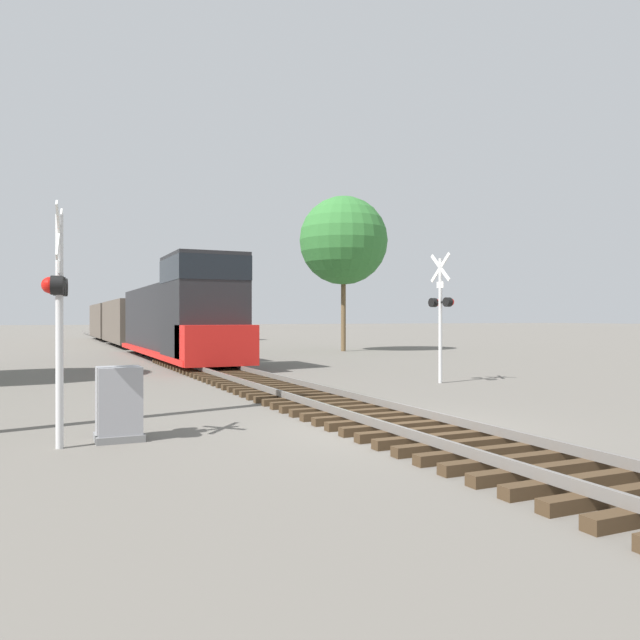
{
  "coord_description": "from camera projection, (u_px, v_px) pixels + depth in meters",
  "views": [
    {
      "loc": [
        -6.14,
        -10.12,
        2.09
      ],
      "look_at": [
        1.25,
        6.23,
        2.04
      ],
      "focal_mm": 35.0,
      "sensor_mm": 36.0,
      "label": 1
    }
  ],
  "objects": [
    {
      "name": "ground_plane",
      "position": [
        396.0,
        429.0,
        11.75
      ],
      "size": [
        400.0,
        400.0,
        0.0
      ],
      "primitive_type": "plane",
      "color": "#666059"
    },
    {
      "name": "rail_track_bed",
      "position": [
        396.0,
        422.0,
        11.75
      ],
      "size": [
        2.6,
        160.0,
        0.31
      ],
      "color": "#42301E",
      "rests_on": "ground"
    },
    {
      "name": "freight_train",
      "position": [
        138.0,
        321.0,
        42.44
      ],
      "size": [
        2.86,
        46.53,
        4.67
      ],
      "color": "#232326",
      "rests_on": "ground"
    },
    {
      "name": "crossing_signal_near",
      "position": [
        57.0,
        298.0,
        9.96
      ],
      "size": [
        0.42,
        1.01,
        3.91
      ],
      "rotation": [
        0.0,
        0.0,
        -1.69
      ],
      "color": "silver",
      "rests_on": "ground"
    },
    {
      "name": "crossing_signal_far",
      "position": [
        441.0,
        308.0,
        20.04
      ],
      "size": [
        0.4,
        1.01,
        4.18
      ],
      "rotation": [
        0.0,
        0.0,
        1.67
      ],
      "color": "silver",
      "rests_on": "ground"
    },
    {
      "name": "relay_cabinet",
      "position": [
        119.0,
        404.0,
        10.63
      ],
      "size": [
        0.79,
        0.7,
        1.26
      ],
      "color": "slate",
      "rests_on": "ground"
    },
    {
      "name": "tree_mid_background",
      "position": [
        343.0,
        241.0,
        39.44
      ],
      "size": [
        5.59,
        5.59,
        9.81
      ],
      "color": "brown",
      "rests_on": "ground"
    },
    {
      "name": "tree_deep_background",
      "position": [
        191.0,
        274.0,
        56.62
      ],
      "size": [
        4.05,
        4.05,
        8.19
      ],
      "color": "brown",
      "rests_on": "ground"
    }
  ]
}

